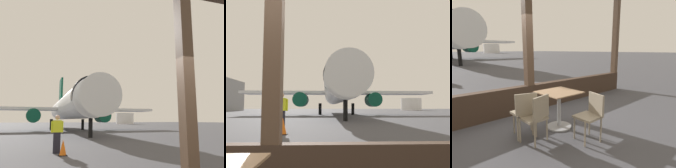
{
  "view_description": "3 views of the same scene",
  "coord_description": "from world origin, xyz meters",
  "views": [
    {
      "loc": [
        -2.21,
        -3.02,
        1.51
      ],
      "look_at": [
        3.29,
        14.02,
        4.36
      ],
      "focal_mm": 36.43,
      "sensor_mm": 36.0,
      "label": 1
    },
    {
      "loc": [
        0.61,
        -2.85,
        1.11
      ],
      "look_at": [
        1.6,
        17.22,
        3.0
      ],
      "focal_mm": 39.24,
      "sensor_mm": 36.0,
      "label": 2
    },
    {
      "loc": [
        -2.56,
        -4.19,
        1.64
      ],
      "look_at": [
        0.37,
        -0.98,
        0.81
      ],
      "focal_mm": 29.2,
      "sensor_mm": 36.0,
      "label": 3
    }
  ],
  "objects": [
    {
      "name": "window_frame",
      "position": [
        0.0,
        0.0,
        1.34
      ],
      "size": [
        8.37,
        0.24,
        3.9
      ],
      "color": "#38281E",
      "rests_on": "ground"
    },
    {
      "name": "cafe_chair_aisle_left",
      "position": [
        -0.92,
        -1.33,
        0.53
      ],
      "size": [
        0.47,
        0.47,
        0.87
      ],
      "color": "gray",
      "rests_on": "ground"
    },
    {
      "name": "dining_table",
      "position": [
        -0.17,
        -1.41,
        0.45
      ],
      "size": [
        0.77,
        0.77,
        0.78
      ],
      "color": "#8C6B4C",
      "rests_on": "ground"
    },
    {
      "name": "cafe_chair_window_right",
      "position": [
        -0.88,
        -1.64,
        0.52
      ],
      "size": [
        0.47,
        0.47,
        0.86
      ],
      "color": "gray",
      "rests_on": "ground"
    },
    {
      "name": "cafe_chair_window_left",
      "position": [
        -0.09,
        -2.22,
        0.52
      ],
      "size": [
        0.46,
        0.46,
        0.86
      ],
      "color": "gray",
      "rests_on": "ground"
    },
    {
      "name": "fuel_storage_tank",
      "position": [
        29.83,
        80.1,
        2.06
      ],
      "size": [
        6.87,
        6.87,
        4.12
      ],
      "primitive_type": "cylinder",
      "color": "white",
      "rests_on": "ground"
    }
  ]
}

